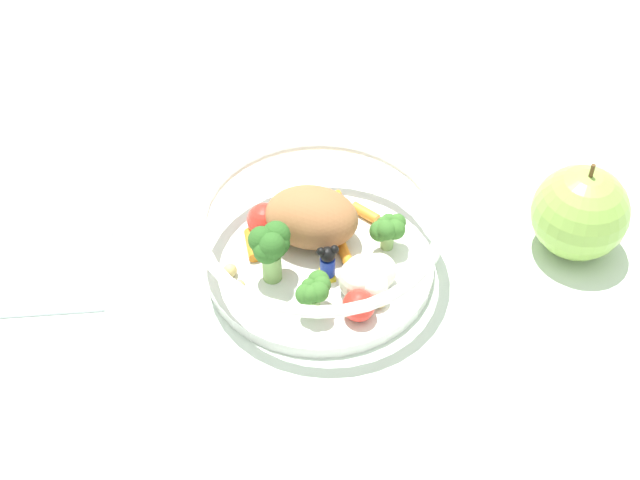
# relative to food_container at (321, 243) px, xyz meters

# --- Properties ---
(ground_plane) EXTENTS (2.40, 2.40, 0.00)m
(ground_plane) POSITION_rel_food_container_xyz_m (-0.02, 0.01, -0.03)
(ground_plane) COLOR silver
(food_container) EXTENTS (0.21, 0.21, 0.07)m
(food_container) POSITION_rel_food_container_xyz_m (0.00, 0.00, 0.00)
(food_container) COLOR white
(food_container) RESTS_ON ground_plane
(loose_apple) EXTENTS (0.08, 0.08, 0.09)m
(loose_apple) POSITION_rel_food_container_xyz_m (0.22, -0.05, 0.01)
(loose_apple) COLOR #8CB74C
(loose_apple) RESTS_ON ground_plane
(folded_napkin) EXTENTS (0.15, 0.14, 0.01)m
(folded_napkin) POSITION_rel_food_container_xyz_m (-0.23, 0.09, -0.03)
(folded_napkin) COLOR white
(folded_napkin) RESTS_ON ground_plane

